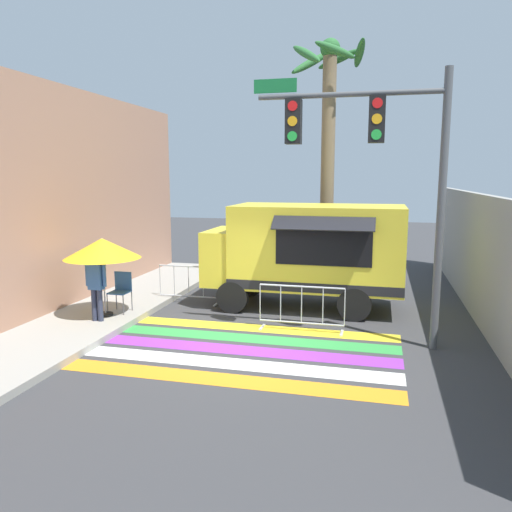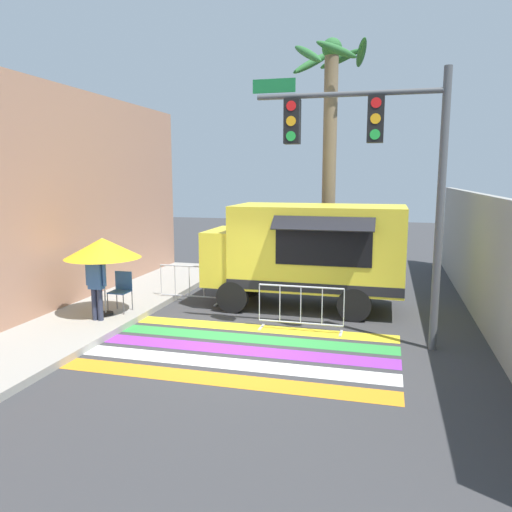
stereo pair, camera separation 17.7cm
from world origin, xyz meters
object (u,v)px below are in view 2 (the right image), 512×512
Objects in this scene: barricade_front at (301,309)px; patio_umbrella at (103,248)px; traffic_signal_pole at (376,153)px; barricade_side at (189,285)px; folding_chair at (122,287)px; vendor_person at (96,282)px; food_truck at (303,249)px; palm_tree at (330,134)px.

patio_umbrella is at bearing -175.13° from barricade_front.
traffic_signal_pole is 3.20× the size of barricade_side.
patio_umbrella is 2.86m from barricade_side.
folding_chair is 0.61× the size of vendor_person.
patio_umbrella is at bearing -150.70° from food_truck.
patio_umbrella is 1.09× the size of barricade_side.
food_truck is 5.33m from vendor_person.
barricade_side is (-3.15, -0.32, -1.08)m from food_truck.
barricade_front is at bearing 15.71° from folding_chair.
traffic_signal_pole reaches higher than folding_chair.
vendor_person is at bearing -169.72° from barricade_front.
palm_tree reaches higher than food_truck.
food_truck is 3.22× the size of vendor_person.
folding_chair is at bearing -122.91° from barricade_side.
food_truck reaches higher than patio_umbrella.
patio_umbrella is 1.16m from folding_chair.
traffic_signal_pole is at bearing -54.57° from food_truck.
vendor_person is (0.07, -0.45, -0.74)m from patio_umbrella.
patio_umbrella is 0.87m from vendor_person.
barricade_front is 3.89m from barricade_side.
food_truck is 0.69× the size of palm_tree.
folding_chair is at bearing 179.38° from barricade_front.
food_truck is 5.13m from patio_umbrella.
food_truck is at bearing 5.81° from barricade_side.
food_truck is 4.81m from folding_chair.
palm_tree is (0.03, 4.80, 4.29)m from barricade_front.
folding_chair is 0.13× the size of palm_tree.
traffic_signal_pole is 5.62× the size of folding_chair.
food_truck is at bearing 29.30° from patio_umbrella.
food_truck reaches higher than vendor_person.
patio_umbrella is at bearing 87.73° from vendor_person.
barricade_front is at bearing -81.67° from food_truck.
barricade_front is at bearing -27.23° from barricade_side.
vendor_person is (-0.13, -0.90, 0.31)m from folding_chair.
folding_chair is 4.58m from barricade_front.
traffic_signal_pole is 2.93× the size of patio_umbrella.
palm_tree is at bearing 89.68° from barricade_front.
barricade_front is (4.58, -0.05, -0.23)m from folding_chair.
traffic_signal_pole reaches higher than barricade_side.
traffic_signal_pole is 6.92m from vendor_person.
traffic_signal_pole is 0.74× the size of palm_tree.
palm_tree reaches higher than patio_umbrella.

